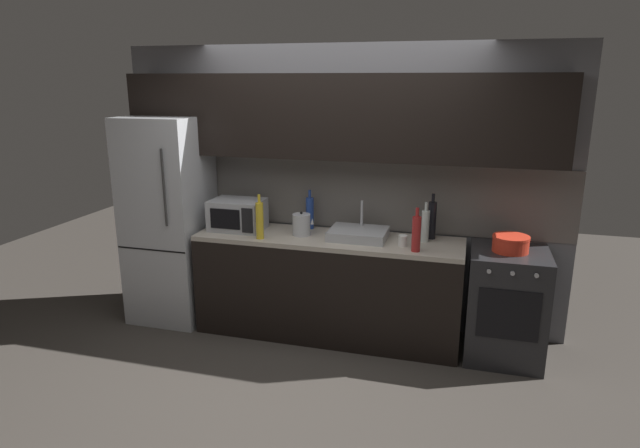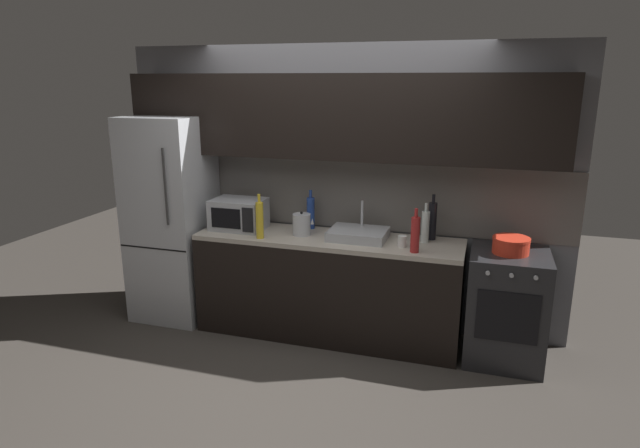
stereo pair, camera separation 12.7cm
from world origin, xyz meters
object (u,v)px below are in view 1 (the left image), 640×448
object	(u,v)px
wine_bottle_yellow	(260,220)
cooking_pot	(511,244)
wine_bottle_dark	(432,220)
refrigerator	(169,220)
kettle	(302,225)
wine_bottle_blue	(310,213)
wine_bottle_clear	(425,226)
wine_bottle_red	(416,233)
mug_white	(403,241)
oven_range	(506,305)
microwave	(238,215)

from	to	relation	value
wine_bottle_yellow	cooking_pot	xyz separation A→B (m)	(2.01, 0.20, -0.10)
wine_bottle_dark	wine_bottle_yellow	world-z (taller)	wine_bottle_dark
refrigerator	kettle	world-z (taller)	refrigerator
wine_bottle_blue	cooking_pot	size ratio (longest dim) A/B	1.25
wine_bottle_clear	wine_bottle_red	distance (m)	0.29
wine_bottle_dark	mug_white	xyz separation A→B (m)	(-0.21, -0.28, -0.12)
refrigerator	oven_range	world-z (taller)	refrigerator
oven_range	wine_bottle_clear	xyz separation A→B (m)	(-0.68, 0.09, 0.59)
wine_bottle_yellow	cooking_pot	size ratio (longest dim) A/B	1.35
microwave	wine_bottle_clear	size ratio (longest dim) A/B	1.38
kettle	mug_white	world-z (taller)	kettle
wine_bottle_dark	refrigerator	bearing A→B (deg)	-175.32
oven_range	mug_white	xyz separation A→B (m)	(-0.84, -0.08, 0.49)
wine_bottle_clear	wine_bottle_red	size ratio (longest dim) A/B	0.95
wine_bottle_red	wine_bottle_clear	bearing A→B (deg)	81.08
kettle	mug_white	distance (m)	0.88
wine_bottle_blue	wine_bottle_red	bearing A→B (deg)	-22.86
wine_bottle_red	mug_white	bearing A→B (deg)	136.63
refrigerator	kettle	bearing A→B (deg)	-0.26
wine_bottle_red	kettle	bearing A→B (deg)	169.30
mug_white	cooking_pot	xyz separation A→B (m)	(0.83, 0.09, 0.02)
wine_bottle_yellow	wine_bottle_dark	bearing A→B (deg)	15.80
microwave	refrigerator	bearing A→B (deg)	-178.45
refrigerator	cooking_pot	size ratio (longest dim) A/B	6.70
wine_bottle_clear	wine_bottle_dark	distance (m)	0.12
kettle	wine_bottle_yellow	bearing A→B (deg)	-147.68
oven_range	wine_bottle_clear	size ratio (longest dim) A/B	2.71
wine_bottle_blue	wine_bottle_red	world-z (taller)	wine_bottle_blue
wine_bottle_red	cooking_pot	size ratio (longest dim) A/B	1.24
oven_range	refrigerator	bearing A→B (deg)	179.98
wine_bottle_blue	cooking_pot	bearing A→B (deg)	-7.46
microwave	cooking_pot	xyz separation A→B (m)	(2.31, -0.02, -0.07)
oven_range	cooking_pot	bearing A→B (deg)	168.96
cooking_pot	wine_bottle_red	bearing A→B (deg)	-164.78
refrigerator	wine_bottle_dark	size ratio (longest dim) A/B	4.89
cooking_pot	wine_bottle_dark	bearing A→B (deg)	162.70
wine_bottle_clear	mug_white	xyz separation A→B (m)	(-0.16, -0.18, -0.09)
wine_bottle_clear	wine_bottle_dark	xyz separation A→B (m)	(0.05, 0.10, 0.03)
mug_white	oven_range	bearing A→B (deg)	5.74
refrigerator	mug_white	world-z (taller)	refrigerator
wine_bottle_clear	mug_white	world-z (taller)	wine_bottle_clear
microwave	wine_bottle_clear	distance (m)	1.65
refrigerator	wine_bottle_blue	xyz separation A→B (m)	(1.29, 0.22, 0.10)
wine_bottle_yellow	mug_white	xyz separation A→B (m)	(1.19, 0.11, -0.12)
wine_bottle_clear	cooking_pot	size ratio (longest dim) A/B	1.18
refrigerator	wine_bottle_dark	bearing A→B (deg)	4.68
refrigerator	microwave	distance (m)	0.69
refrigerator	kettle	distance (m)	1.29
refrigerator	kettle	xyz separation A→B (m)	(1.29, -0.01, 0.05)
microwave	mug_white	bearing A→B (deg)	-3.99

